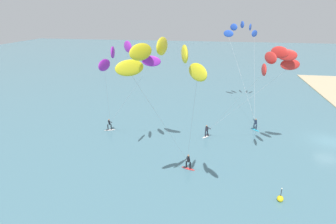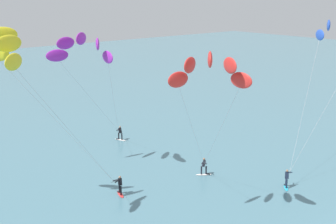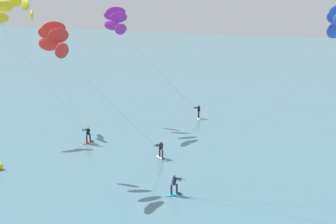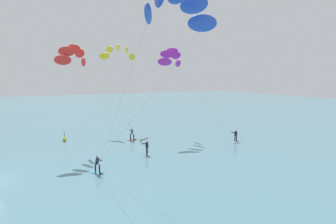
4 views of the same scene
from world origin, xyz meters
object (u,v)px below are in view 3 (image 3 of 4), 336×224
at_px(kitesurfer_nearshore, 335,30).
at_px(kitesurfer_downwind, 119,23).
at_px(kitesurfer_far_out, 18,14).
at_px(marker_buoy, 0,166).
at_px(kitesurfer_mid_water, 59,44).

relative_size(kitesurfer_nearshore, kitesurfer_downwind, 1.09).
bearing_deg(kitesurfer_downwind, kitesurfer_far_out, -148.55).
bearing_deg(kitesurfer_far_out, kitesurfer_nearshore, -13.32).
distance_m(kitesurfer_nearshore, marker_buoy, 28.69).
height_order(kitesurfer_nearshore, kitesurfer_mid_water, kitesurfer_nearshore).
xyz_separation_m(kitesurfer_mid_water, marker_buoy, (-6.24, -0.73, -10.64)).
distance_m(kitesurfer_nearshore, kitesurfer_far_out, 30.78).
height_order(kitesurfer_far_out, kitesurfer_downwind, kitesurfer_far_out).
distance_m(kitesurfer_far_out, marker_buoy, 15.95).
distance_m(kitesurfer_downwind, marker_buoy, 19.02).
xyz_separation_m(kitesurfer_nearshore, marker_buoy, (-25.89, -2.43, -12.11)).
xyz_separation_m(kitesurfer_downwind, marker_buoy, (-4.61, -14.82, -11.00)).
distance_m(kitesurfer_mid_water, kitesurfer_downwind, 14.19).
bearing_deg(kitesurfer_nearshore, kitesurfer_far_out, 166.68).
xyz_separation_m(kitesurfer_mid_water, kitesurfer_downwind, (-1.63, 14.09, 0.36)).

